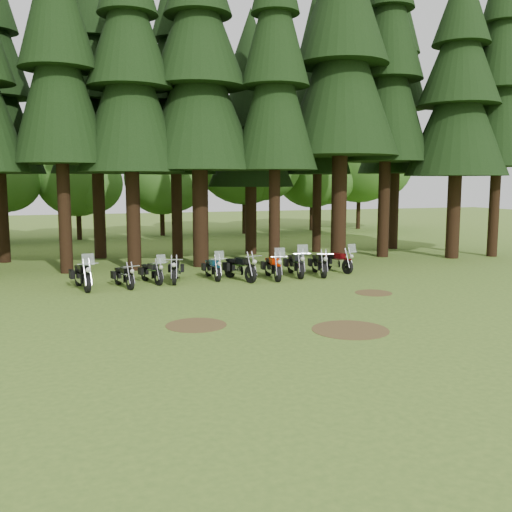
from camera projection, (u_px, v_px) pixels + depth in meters
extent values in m
plane|color=#466823|center=(267.00, 304.00, 19.59)|extent=(120.00, 120.00, 0.00)
cylinder|color=black|center=(64.00, 208.00, 25.96)|extent=(0.58, 0.58, 5.99)
cone|color=black|center=(59.00, 78.00, 25.22)|extent=(4.32, 4.32, 7.49)
cylinder|color=black|center=(133.00, 212.00, 26.93)|extent=(0.66, 0.66, 5.57)
cone|color=black|center=(130.00, 96.00, 26.24)|extent=(4.95, 4.95, 6.96)
cone|color=black|center=(128.00, 21.00, 25.82)|extent=(3.96, 3.96, 5.87)
cylinder|color=black|center=(200.00, 209.00, 28.06)|extent=(0.77, 0.77, 5.70)
cone|color=black|center=(199.00, 95.00, 27.35)|extent=(5.81, 5.81, 7.12)
cone|color=black|center=(198.00, 22.00, 26.92)|extent=(4.65, 4.65, 6.01)
cylinder|color=black|center=(274.00, 209.00, 27.86)|extent=(0.55, 0.55, 5.71)
cone|color=black|center=(275.00, 94.00, 27.16)|extent=(4.15, 4.15, 7.14)
cone|color=black|center=(275.00, 21.00, 26.72)|extent=(3.32, 3.32, 6.03)
cylinder|color=black|center=(339.00, 199.00, 29.81)|extent=(0.80, 0.80, 6.62)
cone|color=black|center=(341.00, 74.00, 29.00)|extent=(5.98, 5.98, 8.27)
cylinder|color=black|center=(384.00, 200.00, 31.71)|extent=(0.64, 0.64, 6.35)
cone|color=black|center=(387.00, 88.00, 30.93)|extent=(4.79, 4.79, 7.93)
cone|color=black|center=(389.00, 16.00, 30.44)|extent=(3.84, 3.84, 6.70)
cylinder|color=black|center=(454.00, 209.00, 31.22)|extent=(0.72, 0.72, 5.41)
cone|color=black|center=(458.00, 112.00, 30.55)|extent=(5.44, 5.44, 6.77)
cone|color=black|center=(461.00, 50.00, 30.14)|extent=(4.35, 4.35, 5.71)
cone|color=black|center=(463.00, 0.00, 29.82)|extent=(3.04, 3.04, 4.51)
cylinder|color=black|center=(494.00, 203.00, 31.86)|extent=(0.57, 0.57, 6.03)
cone|color=black|center=(500.00, 97.00, 31.12)|extent=(4.25, 4.25, 7.54)
cone|color=black|center=(504.00, 29.00, 30.66)|extent=(3.40, 3.40, 6.36)
cylinder|color=black|center=(2.00, 209.00, 29.51)|extent=(0.60, 0.60, 5.53)
cylinder|color=black|center=(99.00, 208.00, 31.20)|extent=(0.65, 0.65, 5.55)
cone|color=black|center=(96.00, 108.00, 30.51)|extent=(4.85, 4.85, 6.94)
cone|color=black|center=(93.00, 45.00, 30.09)|extent=(3.88, 3.88, 5.86)
cylinder|color=black|center=(177.00, 208.00, 31.19)|extent=(0.58, 0.58, 5.52)
cone|color=black|center=(175.00, 109.00, 30.50)|extent=(4.35, 4.35, 6.90)
cone|color=black|center=(174.00, 46.00, 30.08)|extent=(3.48, 3.48, 5.83)
cylinder|color=black|center=(251.00, 214.00, 33.00)|extent=(0.66, 0.66, 4.70)
cone|color=black|center=(251.00, 135.00, 32.42)|extent=(4.94, 4.94, 5.87)
cone|color=black|center=(251.00, 85.00, 32.07)|extent=(3.95, 3.95, 4.96)
cone|color=black|center=(251.00, 44.00, 31.78)|extent=(2.77, 2.77, 3.91)
cylinder|color=black|center=(317.00, 206.00, 33.94)|extent=(0.53, 0.53, 5.56)
cone|color=black|center=(318.00, 114.00, 33.25)|extent=(3.94, 3.94, 6.95)
cone|color=black|center=(319.00, 56.00, 32.83)|extent=(3.15, 3.15, 5.87)
cone|color=black|center=(320.00, 8.00, 32.49)|extent=(2.21, 2.21, 4.64)
cylinder|color=black|center=(394.00, 204.00, 35.64)|extent=(0.61, 0.61, 5.65)
cone|color=black|center=(397.00, 115.00, 34.94)|extent=(4.59, 4.59, 7.06)
cone|color=black|center=(398.00, 59.00, 34.52)|extent=(3.67, 3.67, 5.96)
cone|color=black|center=(400.00, 13.00, 34.17)|extent=(2.57, 2.57, 4.71)
sphere|color=#325F21|center=(6.00, 177.00, 38.40)|extent=(4.67, 4.67, 4.67)
cylinder|color=black|center=(79.00, 222.00, 41.37)|extent=(0.36, 0.36, 2.55)
sphere|color=#325F21|center=(77.00, 175.00, 40.93)|extent=(5.95, 5.95, 5.95)
sphere|color=#325F21|center=(93.00, 183.00, 40.72)|extent=(4.25, 4.25, 4.25)
cylinder|color=black|center=(162.00, 220.00, 44.60)|extent=(0.36, 0.36, 2.47)
sphere|color=#325F21|center=(161.00, 177.00, 44.17)|extent=(5.76, 5.76, 5.76)
sphere|color=#325F21|center=(176.00, 185.00, 43.97)|extent=(4.12, 4.12, 4.12)
cylinder|color=black|center=(244.00, 212.00, 46.25)|extent=(0.36, 0.36, 3.52)
sphere|color=#325F21|center=(244.00, 153.00, 45.64)|extent=(8.21, 8.21, 8.21)
sphere|color=#325F21|center=(265.00, 164.00, 45.34)|extent=(5.87, 5.87, 5.87)
cylinder|color=black|center=(312.00, 213.00, 49.68)|extent=(0.36, 0.36, 2.94)
sphere|color=#325F21|center=(312.00, 168.00, 49.17)|extent=(6.86, 6.86, 6.86)
sphere|color=#325F21|center=(328.00, 176.00, 48.92)|extent=(4.90, 4.90, 4.90)
cylinder|color=black|center=(358.00, 209.00, 51.04)|extent=(0.36, 0.36, 3.52)
sphere|color=#325F21|center=(360.00, 156.00, 50.43)|extent=(8.20, 8.20, 8.20)
sphere|color=#325F21|center=(379.00, 165.00, 50.14)|extent=(5.86, 5.86, 5.86)
cylinder|color=#4C3D1E|center=(196.00, 325.00, 16.72)|extent=(1.80, 1.80, 0.01)
cylinder|color=#4C3D1E|center=(373.00, 293.00, 21.57)|extent=(1.40, 1.40, 0.01)
cylinder|color=#4C3D1E|center=(350.00, 330.00, 16.19)|extent=(2.20, 2.20, 0.01)
cylinder|color=black|center=(87.00, 283.00, 21.59)|extent=(0.26, 0.73, 0.71)
cylinder|color=black|center=(78.00, 277.00, 23.05)|extent=(0.26, 0.73, 0.71)
cube|color=silver|center=(82.00, 277.00, 22.35)|extent=(0.41, 0.79, 0.37)
cube|color=black|center=(83.00, 269.00, 22.09)|extent=(0.41, 0.64, 0.26)
cube|color=black|center=(80.00, 268.00, 22.52)|extent=(0.41, 0.64, 0.13)
cube|color=silver|center=(88.00, 259.00, 21.18)|extent=(0.47, 0.20, 0.43)
cylinder|color=black|center=(130.00, 282.00, 22.14)|extent=(0.26, 0.61, 0.60)
cylinder|color=black|center=(118.00, 277.00, 23.31)|extent=(0.26, 0.61, 0.60)
cube|color=silver|center=(123.00, 278.00, 22.75)|extent=(0.39, 0.68, 0.31)
cube|color=black|center=(125.00, 270.00, 22.54)|extent=(0.38, 0.55, 0.22)
cube|color=black|center=(121.00, 270.00, 22.89)|extent=(0.38, 0.55, 0.11)
cylinder|color=black|center=(159.00, 278.00, 23.09)|extent=(0.27, 0.62, 0.60)
cylinder|color=black|center=(145.00, 274.00, 24.26)|extent=(0.27, 0.62, 0.60)
cube|color=silver|center=(151.00, 274.00, 23.70)|extent=(0.40, 0.68, 0.31)
cube|color=black|center=(153.00, 266.00, 23.49)|extent=(0.39, 0.56, 0.22)
cube|color=black|center=(149.00, 266.00, 23.84)|extent=(0.39, 0.56, 0.11)
cube|color=silver|center=(161.00, 259.00, 22.76)|extent=(0.40, 0.21, 0.36)
cylinder|color=black|center=(174.00, 277.00, 23.18)|extent=(0.31, 0.69, 0.67)
cylinder|color=black|center=(176.00, 271.00, 24.74)|extent=(0.31, 0.69, 0.67)
cube|color=silver|center=(175.00, 271.00, 24.00)|extent=(0.46, 0.76, 0.35)
cube|color=black|center=(175.00, 264.00, 23.72)|extent=(0.44, 0.62, 0.25)
cube|color=black|center=(176.00, 263.00, 24.19)|extent=(0.44, 0.62, 0.12)
cylinder|color=black|center=(218.00, 274.00, 23.99)|extent=(0.14, 0.62, 0.62)
cylinder|color=black|center=(208.00, 269.00, 25.35)|extent=(0.14, 0.62, 0.62)
cube|color=silver|center=(212.00, 270.00, 24.70)|extent=(0.27, 0.66, 0.32)
cube|color=navy|center=(214.00, 263.00, 24.46)|extent=(0.29, 0.52, 0.23)
cube|color=black|center=(211.00, 262.00, 24.87)|extent=(0.29, 0.52, 0.11)
cube|color=silver|center=(219.00, 255.00, 23.62)|extent=(0.40, 0.12, 0.37)
cylinder|color=black|center=(251.00, 274.00, 23.65)|extent=(0.32, 0.74, 0.72)
cylinder|color=black|center=(230.00, 269.00, 25.05)|extent=(0.32, 0.74, 0.72)
cube|color=silver|center=(239.00, 269.00, 24.39)|extent=(0.48, 0.81, 0.37)
cube|color=black|center=(242.00, 261.00, 24.13)|extent=(0.46, 0.66, 0.26)
cube|color=black|center=(236.00, 261.00, 24.55)|extent=(0.46, 0.66, 0.13)
cylinder|color=black|center=(278.00, 274.00, 23.91)|extent=(0.23, 0.70, 0.69)
cylinder|color=black|center=(268.00, 268.00, 25.48)|extent=(0.23, 0.70, 0.69)
cube|color=silver|center=(273.00, 269.00, 24.73)|extent=(0.38, 0.76, 0.36)
cube|color=red|center=(274.00, 261.00, 24.45)|extent=(0.38, 0.61, 0.25)
cube|color=black|center=(271.00, 260.00, 24.92)|extent=(0.38, 0.61, 0.13)
cube|color=silver|center=(280.00, 253.00, 23.49)|extent=(0.45, 0.18, 0.41)
cylinder|color=black|center=(301.00, 271.00, 24.65)|extent=(0.26, 0.73, 0.71)
cylinder|color=black|center=(291.00, 265.00, 26.29)|extent=(0.26, 0.73, 0.71)
cube|color=silver|center=(295.00, 266.00, 25.51)|extent=(0.41, 0.80, 0.37)
cube|color=black|center=(297.00, 258.00, 25.22)|extent=(0.41, 0.64, 0.26)
cube|color=black|center=(294.00, 257.00, 25.71)|extent=(0.41, 0.64, 0.13)
cube|color=silver|center=(303.00, 250.00, 24.21)|extent=(0.47, 0.20, 0.43)
cylinder|color=black|center=(324.00, 270.00, 24.86)|extent=(0.29, 0.70, 0.69)
cylinder|color=black|center=(315.00, 265.00, 26.44)|extent=(0.29, 0.70, 0.69)
cube|color=silver|center=(319.00, 265.00, 25.69)|extent=(0.44, 0.77, 0.35)
cube|color=black|center=(320.00, 258.00, 25.41)|extent=(0.43, 0.63, 0.25)
cube|color=black|center=(318.00, 257.00, 25.88)|extent=(0.43, 0.63, 0.13)
cylinder|color=black|center=(347.00, 267.00, 25.99)|extent=(0.25, 0.67, 0.66)
cylinder|color=black|center=(327.00, 263.00, 27.32)|extent=(0.25, 0.67, 0.66)
cube|color=silver|center=(336.00, 263.00, 26.69)|extent=(0.39, 0.73, 0.34)
cube|color=maroon|center=(340.00, 256.00, 26.45)|extent=(0.39, 0.59, 0.24)
cube|color=black|center=(334.00, 255.00, 26.84)|extent=(0.39, 0.59, 0.12)
cube|color=silver|center=(352.00, 248.00, 25.62)|extent=(0.43, 0.20, 0.39)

